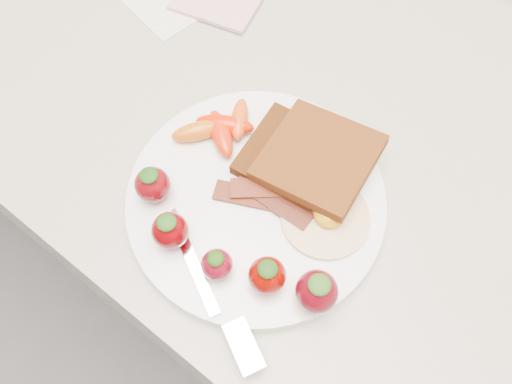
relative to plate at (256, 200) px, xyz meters
The scene contains 9 objects.
counter 0.48m from the plate, 81.41° to the left, with size 2.00×0.60×0.90m, color gray.
plate is the anchor object (origin of this frame).
toast_lower 0.06m from the plate, 87.08° to the left, with size 0.10×0.10×0.01m, color black.
toast_upper 0.08m from the plate, 65.60° to the left, with size 0.11×0.11×0.01m, color #492305.
fried_egg 0.08m from the plate, 18.26° to the left, with size 0.12×0.12×0.02m.
bacon_strips 0.02m from the plate, 32.40° to the left, with size 0.11×0.08×0.01m.
baby_carrots 0.09m from the plate, 154.01° to the left, with size 0.08×0.10×0.02m.
strawberries 0.08m from the plate, 74.30° to the right, with size 0.23×0.07×0.05m.
fork 0.11m from the plate, 72.45° to the right, with size 0.17×0.09×0.00m.
Camera 1 is at (0.12, 1.39, 1.38)m, focal length 35.00 mm.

